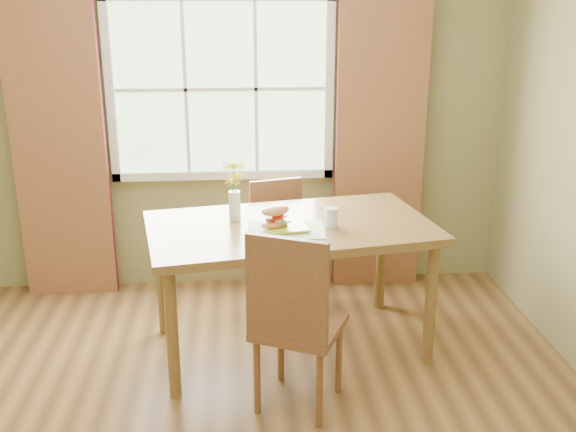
% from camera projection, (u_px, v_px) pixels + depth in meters
% --- Properties ---
extents(room, '(4.24, 3.84, 2.74)m').
position_uv_depth(room, '(214.00, 178.00, 3.09)').
color(room, brown).
rests_on(room, ground).
extents(window, '(1.62, 0.06, 1.32)m').
position_uv_depth(window, '(221.00, 89.00, 4.81)').
color(window, '#AFD9A4').
rests_on(window, room).
extents(curtain_left, '(0.65, 0.08, 2.20)m').
position_uv_depth(curtain_left, '(60.00, 149.00, 4.77)').
color(curtain_left, maroon).
rests_on(curtain_left, room).
extents(curtain_right, '(0.65, 0.08, 2.20)m').
position_uv_depth(curtain_right, '(380.00, 144.00, 4.93)').
color(curtain_right, maroon).
rests_on(curtain_right, room).
extents(dining_table, '(1.84, 1.24, 0.83)m').
position_uv_depth(dining_table, '(290.00, 237.00, 4.09)').
color(dining_table, brown).
rests_on(dining_table, room).
extents(chair_near, '(0.57, 0.57, 1.04)m').
position_uv_depth(chair_near, '(294.00, 316.00, 3.48)').
color(chair_near, brown).
rests_on(chair_near, room).
extents(chair_far, '(0.46, 0.46, 0.92)m').
position_uv_depth(chair_far, '(281.00, 240.00, 4.73)').
color(chair_far, brown).
rests_on(chair_far, room).
extents(placemat, '(0.46, 0.35, 0.01)m').
position_uv_depth(placemat, '(286.00, 230.00, 3.96)').
color(placemat, silver).
rests_on(placemat, dining_table).
extents(plate, '(0.28, 0.28, 0.01)m').
position_uv_depth(plate, '(286.00, 228.00, 3.97)').
color(plate, '#ABB72D').
rests_on(plate, placemat).
extents(croissant_sandwich, '(0.22, 0.20, 0.14)m').
position_uv_depth(croissant_sandwich, '(275.00, 217.00, 3.93)').
color(croissant_sandwich, '#D58548').
rests_on(croissant_sandwich, plate).
extents(water_glass, '(0.08, 0.08, 0.12)m').
position_uv_depth(water_glass, '(331.00, 218.00, 4.00)').
color(water_glass, silver).
rests_on(water_glass, dining_table).
extents(flower_vase, '(0.15, 0.15, 0.37)m').
position_uv_depth(flower_vase, '(234.00, 185.00, 4.07)').
color(flower_vase, silver).
rests_on(flower_vase, dining_table).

